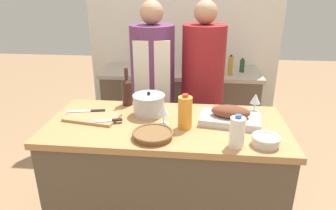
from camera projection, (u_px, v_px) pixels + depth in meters
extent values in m
cube|color=brown|center=(166.00, 186.00, 2.07)|extent=(1.45, 0.68, 0.89)
cube|color=#B27F4C|center=(166.00, 126.00, 1.90)|extent=(1.50, 0.70, 0.04)
cube|color=brown|center=(180.00, 109.00, 3.44)|extent=(1.66, 0.58, 0.84)
cube|color=#ADA393|center=(181.00, 72.00, 3.28)|extent=(1.71, 0.60, 0.04)
cube|color=silver|center=(183.00, 29.00, 3.45)|extent=(2.21, 0.10, 2.55)
cube|color=#BCBCC1|center=(230.00, 120.00, 1.88)|extent=(0.40, 0.27, 0.04)
ellipsoid|color=brown|center=(231.00, 112.00, 1.86)|extent=(0.26, 0.16, 0.08)
cylinder|color=brown|center=(153.00, 135.00, 1.70)|extent=(0.22, 0.22, 0.03)
torus|color=brown|center=(153.00, 133.00, 1.70)|extent=(0.24, 0.24, 0.01)
cube|color=#AD7F51|center=(92.00, 117.00, 1.95)|extent=(0.37, 0.24, 0.02)
cylinder|color=#B7B7BC|center=(149.00, 106.00, 1.99)|extent=(0.21, 0.21, 0.13)
cylinder|color=#B7B7BC|center=(149.00, 96.00, 1.97)|extent=(0.21, 0.21, 0.01)
sphere|color=black|center=(149.00, 93.00, 1.96)|extent=(0.02, 0.02, 0.02)
cylinder|color=beige|center=(266.00, 141.00, 1.62)|extent=(0.14, 0.14, 0.05)
torus|color=beige|center=(266.00, 137.00, 1.61)|extent=(0.16, 0.16, 0.02)
cylinder|color=orange|center=(185.00, 113.00, 1.79)|extent=(0.09, 0.09, 0.20)
cylinder|color=red|center=(185.00, 96.00, 1.75)|extent=(0.04, 0.04, 0.02)
cylinder|color=white|center=(237.00, 132.00, 1.58)|extent=(0.08, 0.08, 0.17)
cylinder|color=#3360B2|center=(239.00, 116.00, 1.55)|extent=(0.03, 0.03, 0.02)
cylinder|color=#381E19|center=(127.00, 94.00, 2.15)|extent=(0.07, 0.07, 0.17)
cone|color=#381E19|center=(126.00, 80.00, 2.11)|extent=(0.07, 0.07, 0.03)
cylinder|color=#381E19|center=(126.00, 73.00, 2.09)|extent=(0.03, 0.03, 0.07)
cylinder|color=silver|center=(254.00, 111.00, 2.07)|extent=(0.06, 0.06, 0.00)
cylinder|color=silver|center=(254.00, 107.00, 2.06)|extent=(0.01, 0.01, 0.05)
cone|color=silver|center=(255.00, 98.00, 2.03)|extent=(0.07, 0.07, 0.07)
cylinder|color=silver|center=(164.00, 124.00, 1.87)|extent=(0.06, 0.06, 0.00)
cylinder|color=silver|center=(164.00, 119.00, 1.86)|extent=(0.01, 0.01, 0.06)
cone|color=silver|center=(164.00, 110.00, 1.84)|extent=(0.07, 0.07, 0.07)
cube|color=#B7B7BC|center=(79.00, 111.00, 2.01)|extent=(0.16, 0.06, 0.01)
cube|color=black|center=(98.00, 111.00, 2.02)|extent=(0.10, 0.05, 0.01)
cube|color=#B7B7BC|center=(103.00, 121.00, 1.87)|extent=(0.11, 0.06, 0.01)
cube|color=black|center=(117.00, 120.00, 1.88)|extent=(0.07, 0.04, 0.01)
cube|color=#B22323|center=(193.00, 69.00, 3.22)|extent=(0.18, 0.14, 0.06)
cylinder|color=#B7B7BC|center=(191.00, 61.00, 3.19)|extent=(0.13, 0.13, 0.10)
cube|color=#B22323|center=(199.00, 58.00, 3.17)|extent=(0.05, 0.08, 0.17)
cube|color=#B22323|center=(194.00, 46.00, 3.13)|extent=(0.17, 0.08, 0.09)
cylinder|color=#234C28|center=(242.00, 66.00, 3.18)|extent=(0.05, 0.05, 0.13)
cylinder|color=black|center=(243.00, 59.00, 3.15)|extent=(0.02, 0.02, 0.02)
cylinder|color=#B28E2D|center=(231.00, 66.00, 3.05)|extent=(0.05, 0.05, 0.20)
cylinder|color=black|center=(231.00, 56.00, 3.01)|extent=(0.02, 0.02, 0.02)
cube|color=beige|center=(154.00, 140.00, 2.81)|extent=(0.32, 0.24, 0.79)
cylinder|color=#663360|center=(153.00, 64.00, 2.54)|extent=(0.37, 0.37, 0.66)
sphere|color=tan|center=(152.00, 12.00, 2.38)|extent=(0.19, 0.19, 0.19)
cube|color=silver|center=(152.00, 92.00, 2.45)|extent=(0.29, 0.05, 0.83)
cube|color=beige|center=(200.00, 140.00, 2.81)|extent=(0.33, 0.26, 0.79)
cylinder|color=maroon|center=(203.00, 64.00, 2.54)|extent=(0.37, 0.37, 0.66)
sphere|color=tan|center=(206.00, 12.00, 2.38)|extent=(0.19, 0.19, 0.19)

